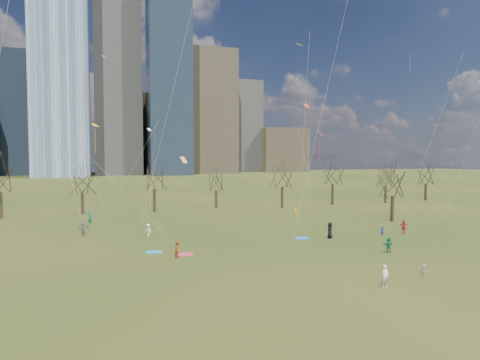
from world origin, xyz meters
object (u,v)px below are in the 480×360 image
object	(u,v)px
blanket_teal	(154,252)
blanket_crimson	(184,254)
blanket_navy	(302,238)
person_1	(385,276)
person_2	(178,250)

from	to	relation	value
blanket_teal	blanket_crimson	size ratio (longest dim) A/B	1.00
blanket_navy	person_1	world-z (taller)	person_1
blanket_crimson	person_1	size ratio (longest dim) A/B	0.93
person_1	blanket_teal	bearing A→B (deg)	112.23
person_2	blanket_navy	bearing A→B (deg)	-34.07
blanket_crimson	person_2	xyz separation A→B (m)	(-0.87, -1.37, 0.79)
blanket_teal	blanket_crimson	world-z (taller)	same
blanket_navy	blanket_crimson	world-z (taller)	same
blanket_teal	person_2	bearing A→B (deg)	-60.21
blanket_crimson	person_2	distance (m)	1.80
person_2	blanket_crimson	bearing A→B (deg)	3.90
blanket_crimson	person_1	bearing A→B (deg)	-51.01
blanket_teal	person_1	xyz separation A→B (m)	(15.14, -17.23, 0.84)
blanket_navy	blanket_crimson	bearing A→B (deg)	-164.26
blanket_teal	blanket_crimson	distance (m)	3.41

